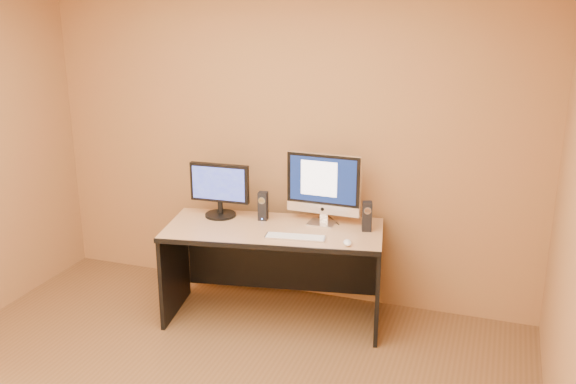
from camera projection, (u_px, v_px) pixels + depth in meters
name	position (u px, v px, depth m)	size (l,w,h in m)	color
walls	(155.00, 218.00, 3.20)	(4.00, 4.00, 2.60)	olive
desk	(274.00, 274.00, 4.80)	(1.58, 0.69, 0.73)	tan
imac	(322.00, 189.00, 4.70)	(0.56, 0.21, 0.54)	silver
second_monitor	(220.00, 190.00, 4.88)	(0.47, 0.24, 0.42)	black
speaker_left	(263.00, 206.00, 4.84)	(0.07, 0.07, 0.22)	black
speaker_right	(367.00, 216.00, 4.61)	(0.07, 0.07, 0.22)	black
keyboard	(295.00, 237.00, 4.50)	(0.43, 0.11, 0.02)	silver
mouse	(347.00, 242.00, 4.37)	(0.06, 0.10, 0.04)	white
cable_a	(333.00, 220.00, 4.85)	(0.01, 0.01, 0.22)	black
cable_b	(318.00, 218.00, 4.89)	(0.01, 0.01, 0.18)	black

